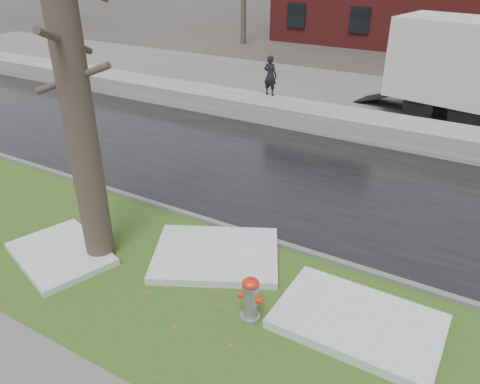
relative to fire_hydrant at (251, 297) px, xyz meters
The scene contains 12 objects.
ground 2.14m from the fire_hydrant, 140.34° to the left, with size 120.00×120.00×0.00m, color #47423D.
verge 1.68m from the fire_hydrant, behind, with size 60.00×4.50×0.04m, color #2D4B19.
road 6.06m from the fire_hydrant, 105.35° to the left, with size 60.00×7.00×0.03m, color black.
parking_lot 14.42m from the fire_hydrant, 96.37° to the left, with size 60.00×9.00×0.03m, color slate.
curb 2.86m from the fire_hydrant, 124.51° to the left, with size 60.00×0.15×0.14m, color slate.
snowbank 10.15m from the fire_hydrant, 99.06° to the left, with size 60.00×1.60×0.75m, color #B8B1A8.
fire_hydrant is the anchor object (origin of this frame).
tree 4.94m from the fire_hydrant, behind, with size 1.49×1.73×7.40m.
worker 11.82m from the fire_hydrant, 115.54° to the left, with size 0.56×0.37×1.53m, color black.
snow_patch_near 2.00m from the fire_hydrant, 141.19° to the left, with size 2.60×2.00×0.16m, color silver.
snow_patch_far 4.46m from the fire_hydrant, behind, with size 2.20×1.60×0.14m, color silver.
snow_patch_side 1.92m from the fire_hydrant, 24.48° to the left, with size 2.80×1.80×0.18m, color silver.
Camera 1 is at (4.65, -6.91, 5.93)m, focal length 35.00 mm.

